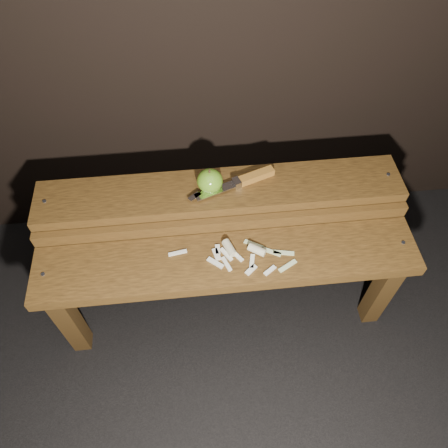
{
  "coord_description": "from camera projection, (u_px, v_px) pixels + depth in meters",
  "views": [
    {
      "loc": [
        -0.09,
        -0.76,
        1.57
      ],
      "look_at": [
        0.0,
        0.06,
        0.45
      ],
      "focal_mm": 35.0,
      "sensor_mm": 36.0,
      "label": 1
    }
  ],
  "objects": [
    {
      "name": "knife",
      "position": [
        246.0,
        180.0,
        1.42
      ],
      "size": [
        0.29,
        0.12,
        0.03
      ],
      "color": "#955E20",
      "rests_on": "bench_rear_tier"
    },
    {
      "name": "bench_front_tier",
      "position": [
        228.0,
        272.0,
        1.39
      ],
      "size": [
        1.2,
        0.2,
        0.42
      ],
      "color": "#38240E",
      "rests_on": "ground"
    },
    {
      "name": "ground",
      "position": [
        226.0,
        304.0,
        1.71
      ],
      "size": [
        60.0,
        60.0,
        0.0
      ],
      "primitive_type": "plane",
      "color": "black"
    },
    {
      "name": "apple_scraps",
      "position": [
        242.0,
        253.0,
        1.35
      ],
      "size": [
        0.39,
        0.14,
        0.03
      ],
      "color": "beige",
      "rests_on": "bench_front_tier"
    },
    {
      "name": "apple",
      "position": [
        210.0,
        181.0,
        1.38
      ],
      "size": [
        0.08,
        0.08,
        0.09
      ],
      "color": "#5A8A1C",
      "rests_on": "bench_rear_tier"
    },
    {
      "name": "bench_rear_tier",
      "position": [
        221.0,
        205.0,
        1.48
      ],
      "size": [
        1.2,
        0.21,
        0.5
      ],
      "color": "#38240E",
      "rests_on": "ground"
    }
  ]
}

